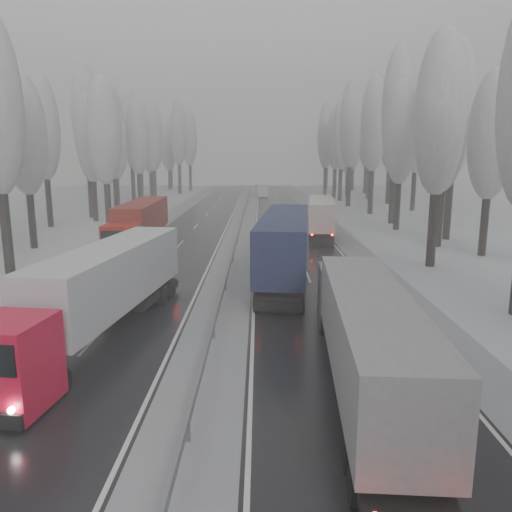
{
  "coord_description": "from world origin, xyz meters",
  "views": [
    {
      "loc": [
        1.98,
        -8.7,
        7.88
      ],
      "look_at": [
        1.8,
        19.7,
        2.2
      ],
      "focal_mm": 35.0,
      "sensor_mm": 36.0,
      "label": 1
    }
  ],
  "objects_px": {
    "truck_red_red": "(140,222)",
    "box_truck_distant": "(262,190)",
    "truck_blue_box": "(286,242)",
    "truck_red_white": "(102,287)",
    "truck_cream_box": "(320,214)",
    "truck_grey_tarp": "(365,330)"
  },
  "relations": [
    {
      "from": "truck_red_red",
      "to": "box_truck_distant",
      "type": "bearing_deg",
      "value": 77.71
    },
    {
      "from": "truck_blue_box",
      "to": "truck_red_white",
      "type": "xyz_separation_m",
      "value": [
        -8.57,
        -10.27,
        -0.27
      ]
    },
    {
      "from": "truck_cream_box",
      "to": "truck_red_red",
      "type": "xyz_separation_m",
      "value": [
        -16.39,
        -7.99,
        0.15
      ]
    },
    {
      "from": "truck_red_white",
      "to": "truck_red_red",
      "type": "xyz_separation_m",
      "value": [
        -3.32,
        21.26,
        0.06
      ]
    },
    {
      "from": "truck_cream_box",
      "to": "truck_blue_box",
      "type": "bearing_deg",
      "value": -97.79
    },
    {
      "from": "truck_grey_tarp",
      "to": "box_truck_distant",
      "type": "distance_m",
      "value": 84.04
    },
    {
      "from": "box_truck_distant",
      "to": "truck_blue_box",
      "type": "bearing_deg",
      "value": -93.1
    },
    {
      "from": "box_truck_distant",
      "to": "truck_red_red",
      "type": "relative_size",
      "value": 0.44
    },
    {
      "from": "truck_blue_box",
      "to": "box_truck_distant",
      "type": "relative_size",
      "value": 2.46
    },
    {
      "from": "truck_blue_box",
      "to": "truck_red_white",
      "type": "relative_size",
      "value": 1.12
    },
    {
      "from": "truck_blue_box",
      "to": "truck_cream_box",
      "type": "xyz_separation_m",
      "value": [
        4.51,
        18.99,
        -0.36
      ]
    },
    {
      "from": "truck_grey_tarp",
      "to": "truck_red_white",
      "type": "bearing_deg",
      "value": 157.22
    },
    {
      "from": "truck_grey_tarp",
      "to": "truck_blue_box",
      "type": "xyz_separation_m",
      "value": [
        -1.84,
        15.44,
        0.38
      ]
    },
    {
      "from": "truck_grey_tarp",
      "to": "truck_cream_box",
      "type": "relative_size",
      "value": 0.99
    },
    {
      "from": "truck_red_red",
      "to": "truck_blue_box",
      "type": "bearing_deg",
      "value": -44.51
    },
    {
      "from": "box_truck_distant",
      "to": "truck_red_red",
      "type": "bearing_deg",
      "value": -104.63
    },
    {
      "from": "truck_cream_box",
      "to": "truck_red_white",
      "type": "relative_size",
      "value": 0.96
    },
    {
      "from": "box_truck_distant",
      "to": "truck_red_white",
      "type": "xyz_separation_m",
      "value": [
        -7.41,
        -78.81,
        0.98
      ]
    },
    {
      "from": "truck_red_white",
      "to": "truck_red_red",
      "type": "relative_size",
      "value": 0.98
    },
    {
      "from": "box_truck_distant",
      "to": "truck_cream_box",
      "type": "bearing_deg",
      "value": -87.54
    },
    {
      "from": "box_truck_distant",
      "to": "truck_red_white",
      "type": "distance_m",
      "value": 79.16
    },
    {
      "from": "truck_grey_tarp",
      "to": "truck_red_red",
      "type": "distance_m",
      "value": 29.78
    }
  ]
}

